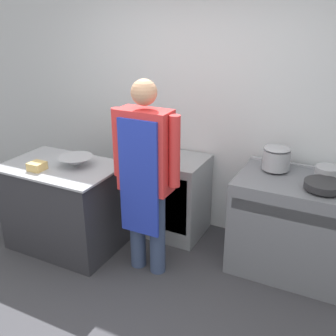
{
  "coord_description": "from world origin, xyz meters",
  "views": [
    {
      "loc": [
        1.43,
        -1.82,
        2.23
      ],
      "look_at": [
        0.02,
        1.0,
        0.96
      ],
      "focal_mm": 42.0,
      "sensor_mm": 36.0,
      "label": 1
    }
  ],
  "objects_px": {
    "plastic_tub": "(37,166)",
    "saute_pan": "(324,185)",
    "stove": "(293,225)",
    "sauce_pot": "(328,172)",
    "stock_pot": "(276,158)",
    "person_cook": "(145,169)",
    "fridge_unit": "(175,196)",
    "mixing_bowl": "(76,161)"
  },
  "relations": [
    {
      "from": "stove",
      "to": "person_cook",
      "type": "distance_m",
      "value": 1.41
    },
    {
      "from": "plastic_tub",
      "to": "sauce_pot",
      "type": "distance_m",
      "value": 2.57
    },
    {
      "from": "person_cook",
      "to": "stock_pot",
      "type": "height_order",
      "value": "person_cook"
    },
    {
      "from": "stock_pot",
      "to": "saute_pan",
      "type": "xyz_separation_m",
      "value": [
        0.44,
        -0.25,
        -0.08
      ]
    },
    {
      "from": "person_cook",
      "to": "plastic_tub",
      "type": "distance_m",
      "value": 1.05
    },
    {
      "from": "person_cook",
      "to": "saute_pan",
      "type": "distance_m",
      "value": 1.45
    },
    {
      "from": "fridge_unit",
      "to": "sauce_pot",
      "type": "distance_m",
      "value": 1.52
    },
    {
      "from": "stock_pot",
      "to": "saute_pan",
      "type": "distance_m",
      "value": 0.51
    },
    {
      "from": "stove",
      "to": "fridge_unit",
      "type": "distance_m",
      "value": 1.22
    },
    {
      "from": "stock_pot",
      "to": "plastic_tub",
      "type": "bearing_deg",
      "value": -155.16
    },
    {
      "from": "plastic_tub",
      "to": "saute_pan",
      "type": "xyz_separation_m",
      "value": [
        2.4,
        0.66,
        0.03
      ]
    },
    {
      "from": "mixing_bowl",
      "to": "saute_pan",
      "type": "bearing_deg",
      "value": 11.37
    },
    {
      "from": "stove",
      "to": "sauce_pot",
      "type": "distance_m",
      "value": 0.56
    },
    {
      "from": "saute_pan",
      "to": "plastic_tub",
      "type": "bearing_deg",
      "value": -164.56
    },
    {
      "from": "plastic_tub",
      "to": "saute_pan",
      "type": "height_order",
      "value": "saute_pan"
    },
    {
      "from": "fridge_unit",
      "to": "plastic_tub",
      "type": "bearing_deg",
      "value": -137.9
    },
    {
      "from": "stove",
      "to": "stock_pot",
      "type": "bearing_deg",
      "value": 151.74
    },
    {
      "from": "person_cook",
      "to": "sauce_pot",
      "type": "height_order",
      "value": "person_cook"
    },
    {
      "from": "mixing_bowl",
      "to": "stock_pot",
      "type": "height_order",
      "value": "stock_pot"
    },
    {
      "from": "mixing_bowl",
      "to": "sauce_pot",
      "type": "xyz_separation_m",
      "value": [
        2.14,
        0.68,
        0.04
      ]
    },
    {
      "from": "stove",
      "to": "stock_pot",
      "type": "height_order",
      "value": "stock_pot"
    },
    {
      "from": "fridge_unit",
      "to": "saute_pan",
      "type": "height_order",
      "value": "saute_pan"
    },
    {
      "from": "saute_pan",
      "to": "stove",
      "type": "bearing_deg",
      "value": 149.32
    },
    {
      "from": "stove",
      "to": "saute_pan",
      "type": "bearing_deg",
      "value": -30.68
    },
    {
      "from": "stock_pot",
      "to": "person_cook",
      "type": "bearing_deg",
      "value": -142.29
    },
    {
      "from": "fridge_unit",
      "to": "person_cook",
      "type": "height_order",
      "value": "person_cook"
    },
    {
      "from": "fridge_unit",
      "to": "saute_pan",
      "type": "relative_size",
      "value": 2.72
    },
    {
      "from": "stock_pot",
      "to": "sauce_pot",
      "type": "relative_size",
      "value": 1.17
    },
    {
      "from": "person_cook",
      "to": "saute_pan",
      "type": "relative_size",
      "value": 5.63
    },
    {
      "from": "mixing_bowl",
      "to": "stove",
      "type": "bearing_deg",
      "value": 15.93
    },
    {
      "from": "fridge_unit",
      "to": "plastic_tub",
      "type": "relative_size",
      "value": 6.14
    },
    {
      "from": "stock_pot",
      "to": "fridge_unit",
      "type": "bearing_deg",
      "value": -178.44
    },
    {
      "from": "sauce_pot",
      "to": "plastic_tub",
      "type": "bearing_deg",
      "value": -159.26
    },
    {
      "from": "plastic_tub",
      "to": "fridge_unit",
      "type": "bearing_deg",
      "value": 42.1
    },
    {
      "from": "stove",
      "to": "plastic_tub",
      "type": "height_order",
      "value": "plastic_tub"
    },
    {
      "from": "saute_pan",
      "to": "sauce_pot",
      "type": "relative_size",
      "value": 1.5
    },
    {
      "from": "fridge_unit",
      "to": "mixing_bowl",
      "type": "xyz_separation_m",
      "value": [
        -0.72,
        -0.65,
        0.49
      ]
    },
    {
      "from": "fridge_unit",
      "to": "mixing_bowl",
      "type": "distance_m",
      "value": 1.08
    },
    {
      "from": "stove",
      "to": "mixing_bowl",
      "type": "height_order",
      "value": "mixing_bowl"
    },
    {
      "from": "mixing_bowl",
      "to": "plastic_tub",
      "type": "distance_m",
      "value": 0.35
    },
    {
      "from": "stove",
      "to": "mixing_bowl",
      "type": "relative_size",
      "value": 3.13
    },
    {
      "from": "mixing_bowl",
      "to": "sauce_pot",
      "type": "distance_m",
      "value": 2.25
    }
  ]
}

